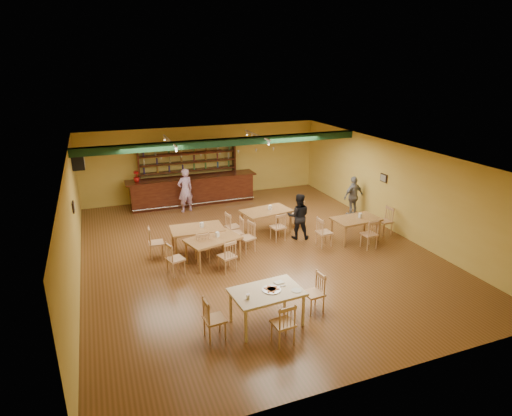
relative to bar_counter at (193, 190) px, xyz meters
name	(u,v)px	position (x,y,z in m)	size (l,w,h in m)	color
floor	(254,250)	(0.72, -5.15, -0.56)	(12.00, 12.00, 0.00)	brown
ceiling_beam	(225,142)	(0.72, -2.35, 2.31)	(10.00, 0.30, 0.25)	black
track_rail_left	(170,141)	(-1.08, -1.75, 2.38)	(0.05, 2.50, 0.05)	silver
track_rail_right	(257,135)	(2.12, -1.75, 2.38)	(0.05, 2.50, 0.05)	silver
ac_unit	(78,160)	(-4.08, -0.95, 1.79)	(0.34, 0.70, 0.48)	silver
picture_left	(73,207)	(-4.25, -4.15, 1.14)	(0.04, 0.34, 0.28)	black
picture_right	(384,178)	(5.69, -4.65, 1.14)	(0.04, 0.34, 0.28)	black
bar_counter	(193,190)	(0.00, 0.00, 0.00)	(5.20, 0.85, 1.13)	#330F0A
back_bar_hutch	(189,173)	(0.00, 0.63, 0.57)	(4.02, 0.40, 2.28)	#330F0A
poinsettia	(136,176)	(-2.15, 0.00, 0.78)	(0.24, 0.24, 0.43)	#A0100E
dining_table_a	(198,240)	(-0.92, -4.61, -0.18)	(1.55, 0.93, 0.78)	olive
dining_table_b	(266,221)	(1.60, -3.95, -0.16)	(1.60, 0.96, 0.80)	olive
dining_table_c	(213,250)	(-0.67, -5.49, -0.19)	(1.50, 0.90, 0.75)	olive
dining_table_d	(355,229)	(4.07, -5.54, -0.19)	(1.48, 0.89, 0.74)	olive
near_table	(267,307)	(-0.40, -8.86, -0.16)	(1.53, 0.98, 0.82)	beige
pizza_tray	(272,290)	(-0.29, -8.86, 0.26)	(0.40, 0.40, 0.01)	silver
parmesan_shaker	(248,297)	(-0.89, -9.02, 0.31)	(0.07, 0.07, 0.11)	#EAE5C6
napkin_stack	(279,283)	(-0.02, -8.64, 0.27)	(0.20, 0.15, 0.03)	white
pizza_server	(277,287)	(-0.13, -8.80, 0.27)	(0.32, 0.09, 0.00)	silver
side_plate	(296,290)	(0.20, -9.08, 0.26)	(0.22, 0.22, 0.01)	white
patron_bar	(185,190)	(-0.46, -0.83, 0.29)	(0.62, 0.41, 1.70)	#994FAB
patron_right_a	(298,216)	(2.40, -4.75, 0.19)	(0.73, 0.57, 1.51)	black
patron_right_b	(353,196)	(5.27, -3.54, 0.19)	(0.89, 0.37, 1.52)	gray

